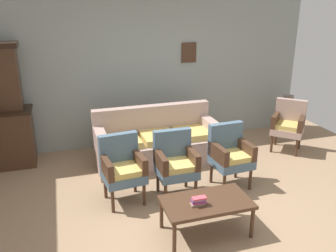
# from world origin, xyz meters

# --- Properties ---
(ground_plane) EXTENTS (7.68, 7.68, 0.00)m
(ground_plane) POSITION_xyz_m (0.00, 0.00, 0.00)
(ground_plane) COLOR #997A5B
(wall_back_with_decor) EXTENTS (6.40, 0.09, 2.70)m
(wall_back_with_decor) POSITION_xyz_m (0.00, 2.63, 1.35)
(wall_back_with_decor) COLOR #939E99
(wall_back_with_decor) RESTS_ON ground
(floral_couch) EXTENTS (2.01, 0.83, 0.90)m
(floral_couch) POSITION_xyz_m (0.02, 1.66, 0.33)
(floral_couch) COLOR tan
(floral_couch) RESTS_ON ground
(armchair_near_cabinet) EXTENTS (0.57, 0.54, 0.90)m
(armchair_near_cabinet) POSITION_xyz_m (-0.74, 0.63, 0.50)
(armchair_near_cabinet) COLOR slate
(armchair_near_cabinet) RESTS_ON ground
(armchair_row_middle) EXTENTS (0.52, 0.49, 0.90)m
(armchair_row_middle) POSITION_xyz_m (-0.03, 0.56, 0.50)
(armchair_row_middle) COLOR slate
(armchair_row_middle) RESTS_ON ground
(armchair_near_couch_end) EXTENTS (0.55, 0.52, 0.90)m
(armchair_near_couch_end) POSITION_xyz_m (0.80, 0.59, 0.50)
(armchair_near_couch_end) COLOR slate
(armchair_near_couch_end) RESTS_ON ground
(wingback_chair_by_fireplace) EXTENTS (0.71, 0.71, 0.90)m
(wingback_chair_by_fireplace) POSITION_xyz_m (2.38, 1.45, 0.50)
(wingback_chair_by_fireplace) COLOR tan
(wingback_chair_by_fireplace) RESTS_ON ground
(coffee_table) EXTENTS (1.00, 0.56, 0.42)m
(coffee_table) POSITION_xyz_m (0.03, -0.36, 0.38)
(coffee_table) COLOR #472D1E
(coffee_table) RESTS_ON ground
(book_stack_on_table) EXTENTS (0.18, 0.10, 0.10)m
(book_stack_on_table) POSITION_xyz_m (-0.09, -0.41, 0.47)
(book_stack_on_table) COLOR #887858
(book_stack_on_table) RESTS_ON coffee_table
(floor_vase_by_wall) EXTENTS (0.19, 0.19, 0.80)m
(floor_vase_by_wall) POSITION_xyz_m (2.85, 2.15, 0.40)
(floor_vase_by_wall) COLOR #7D6B5B
(floor_vase_by_wall) RESTS_ON ground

